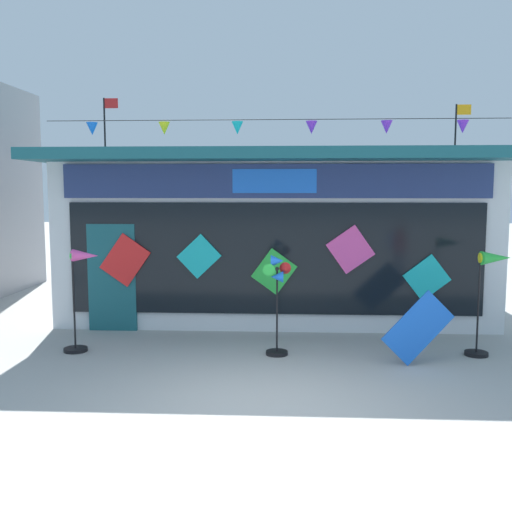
% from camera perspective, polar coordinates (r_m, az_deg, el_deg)
% --- Properties ---
extents(ground_plane, '(80.00, 80.00, 0.00)m').
position_cam_1_polar(ground_plane, '(7.40, 1.01, -14.33)').
color(ground_plane, '#ADAAA5').
extents(kite_shop_building, '(8.79, 6.45, 4.70)m').
position_cam_1_polar(kite_shop_building, '(13.36, 2.04, 2.45)').
color(kite_shop_building, silver).
rests_on(kite_shop_building, ground_plane).
extents(wind_spinner_far_left, '(0.63, 0.38, 1.68)m').
position_cam_1_polar(wind_spinner_far_left, '(9.87, -16.63, -2.95)').
color(wind_spinner_far_left, black).
rests_on(wind_spinner_far_left, ground_plane).
extents(wind_spinner_left, '(0.44, 0.35, 1.61)m').
position_cam_1_polar(wind_spinner_left, '(9.24, 2.06, -3.17)').
color(wind_spinner_left, black).
rests_on(wind_spinner_left, ground_plane).
extents(wind_spinner_center_left, '(0.68, 0.37, 1.68)m').
position_cam_1_polar(wind_spinner_center_left, '(9.91, 21.83, -2.52)').
color(wind_spinner_center_left, black).
rests_on(wind_spinner_center_left, ground_plane).
extents(display_kite_on_ground, '(1.13, 0.22, 1.13)m').
position_cam_1_polar(display_kite_on_ground, '(9.19, 15.48, -6.76)').
color(display_kite_on_ground, blue).
rests_on(display_kite_on_ground, ground_plane).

